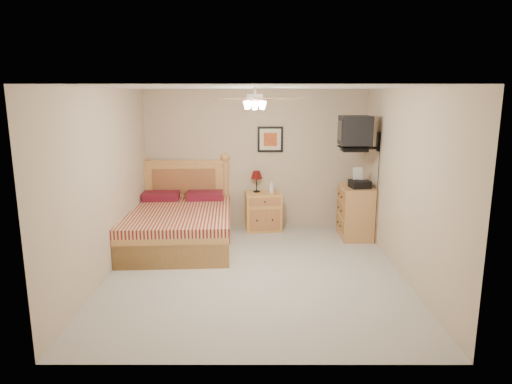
{
  "coord_description": "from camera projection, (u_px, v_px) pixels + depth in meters",
  "views": [
    {
      "loc": [
        0.02,
        -5.99,
        2.42
      ],
      "look_at": [
        0.01,
        0.9,
        0.94
      ],
      "focal_mm": 32.0,
      "sensor_mm": 36.0,
      "label": 1
    }
  ],
  "objects": [
    {
      "name": "wall_front",
      "position": [
        254.0,
        234.0,
        3.9
      ],
      "size": [
        4.0,
        0.04,
        2.5
      ],
      "primitive_type": "cube",
      "color": "tan",
      "rests_on": "ground"
    },
    {
      "name": "framed_picture",
      "position": [
        270.0,
        139.0,
        8.2
      ],
      "size": [
        0.46,
        0.04,
        0.46
      ],
      "primitive_type": "cube",
      "color": "black",
      "rests_on": "wall_back"
    },
    {
      "name": "wall_tv",
      "position": [
        364.0,
        133.0,
        7.29
      ],
      "size": [
        0.56,
        0.46,
        0.58
      ],
      "primitive_type": null,
      "color": "black",
      "rests_on": "wall_right"
    },
    {
      "name": "dresser",
      "position": [
        356.0,
        212.0,
        7.8
      ],
      "size": [
        0.53,
        0.76,
        0.89
      ],
      "primitive_type": "cube",
      "rotation": [
        0.0,
        0.0,
        -0.0
      ],
      "color": "#A97F47",
      "rests_on": "ground"
    },
    {
      "name": "fax_machine",
      "position": [
        360.0,
        178.0,
        7.56
      ],
      "size": [
        0.36,
        0.38,
        0.33
      ],
      "primitive_type": null,
      "rotation": [
        0.0,
        0.0,
        0.17
      ],
      "color": "black",
      "rests_on": "dresser"
    },
    {
      "name": "ceiling",
      "position": [
        255.0,
        88.0,
        5.84
      ],
      "size": [
        4.0,
        4.5,
        0.04
      ],
      "primitive_type": "cube",
      "color": "white",
      "rests_on": "ground"
    },
    {
      "name": "magazine_upper",
      "position": [
        352.0,
        181.0,
        7.97
      ],
      "size": [
        0.22,
        0.29,
        0.02
      ],
      "primitive_type": "imported",
      "rotation": [
        0.0,
        0.0,
        0.12
      ],
      "color": "tan",
      "rests_on": "magazine_lower"
    },
    {
      "name": "ceiling_fan",
      "position": [
        255.0,
        99.0,
        5.67
      ],
      "size": [
        1.14,
        1.14,
        0.28
      ],
      "primitive_type": null,
      "color": "white",
      "rests_on": "ceiling"
    },
    {
      "name": "wall_back",
      "position": [
        255.0,
        160.0,
        8.3
      ],
      "size": [
        4.0,
        0.04,
        2.5
      ],
      "primitive_type": "cube",
      "color": "tan",
      "rests_on": "ground"
    },
    {
      "name": "lotion_bottle",
      "position": [
        272.0,
        187.0,
        8.15
      ],
      "size": [
        0.09,
        0.09,
        0.23
      ],
      "primitive_type": "imported",
      "rotation": [
        0.0,
        0.0,
        0.02
      ],
      "color": "white",
      "rests_on": "nightstand"
    },
    {
      "name": "wall_left",
      "position": [
        106.0,
        183.0,
        6.1
      ],
      "size": [
        0.04,
        4.5,
        2.5
      ],
      "primitive_type": "cube",
      "color": "tan",
      "rests_on": "ground"
    },
    {
      "name": "table_lamp",
      "position": [
        257.0,
        181.0,
        8.22
      ],
      "size": [
        0.22,
        0.22,
        0.39
      ],
      "primitive_type": null,
      "rotation": [
        0.0,
        0.0,
        0.05
      ],
      "color": "#5E110F",
      "rests_on": "nightstand"
    },
    {
      "name": "floor",
      "position": [
        255.0,
        271.0,
        6.36
      ],
      "size": [
        4.5,
        4.5,
        0.0
      ],
      "primitive_type": "plane",
      "color": "#A09B90",
      "rests_on": "ground"
    },
    {
      "name": "nightstand",
      "position": [
        263.0,
        211.0,
        8.25
      ],
      "size": [
        0.67,
        0.53,
        0.68
      ],
      "primitive_type": "cube",
      "rotation": [
        0.0,
        0.0,
        0.1
      ],
      "color": "#BD853B",
      "rests_on": "ground"
    },
    {
      "name": "wall_right",
      "position": [
        404.0,
        183.0,
        6.1
      ],
      "size": [
        0.04,
        4.5,
        2.5
      ],
      "primitive_type": "cube",
      "color": "tan",
      "rests_on": "ground"
    },
    {
      "name": "bed",
      "position": [
        178.0,
        204.0,
        7.31
      ],
      "size": [
        1.75,
        2.23,
        1.38
      ],
      "primitive_type": null,
      "rotation": [
        0.0,
        0.0,
        0.06
      ],
      "color": "#B17038",
      "rests_on": "ground"
    },
    {
      "name": "magazine_lower",
      "position": [
        352.0,
        183.0,
        7.97
      ],
      "size": [
        0.23,
        0.28,
        0.02
      ],
      "primitive_type": "imported",
      "rotation": [
        0.0,
        0.0,
        0.19
      ],
      "color": "beige",
      "rests_on": "dresser"
    }
  ]
}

